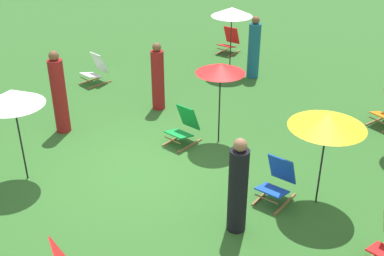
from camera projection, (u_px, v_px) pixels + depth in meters
ground_plane at (143, 168)px, 9.48m from camera, size 40.00×40.00×0.00m
deckchair_0 at (229, 42)px, 15.38m from camera, size 0.68×0.87×0.83m
deckchair_2 at (277, 182)px, 8.40m from camera, size 0.66×0.86×0.83m
deckchair_4 at (95, 70)px, 13.15m from camera, size 0.58×0.82×0.83m
deckchair_6 at (184, 127)px, 10.21m from camera, size 0.62×0.84×0.83m
umbrella_0 at (328, 120)px, 7.73m from camera, size 1.27×1.27×1.75m
umbrella_1 at (232, 12)px, 13.28m from camera, size 1.16×1.16×1.87m
umbrella_3 at (12, 97)px, 8.37m from camera, size 1.09×1.09×1.83m
umbrella_4 at (221, 68)px, 9.65m from camera, size 1.02×1.02×1.77m
person_0 at (59, 94)px, 10.44m from camera, size 0.45×0.45×1.87m
person_1 at (158, 78)px, 11.53m from camera, size 0.36×0.36×1.67m
person_2 at (238, 188)px, 7.50m from camera, size 0.34×0.34×1.67m
person_3 at (254, 49)px, 13.34m from camera, size 0.40×0.40×1.74m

